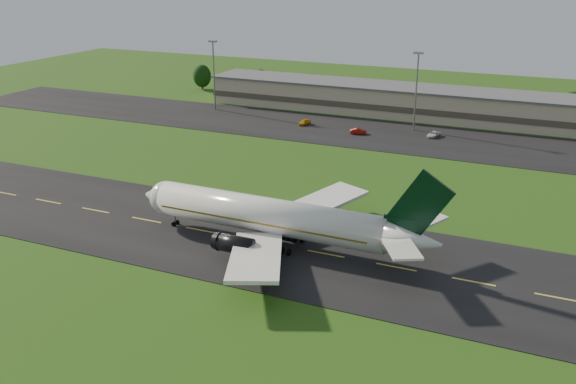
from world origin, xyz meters
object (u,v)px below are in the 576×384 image
at_px(light_mast_centre, 417,82).
at_px(terminal, 433,104).
at_px(airliner, 273,217).
at_px(service_vehicle_a, 304,122).
at_px(light_mast_west, 214,67).
at_px(service_vehicle_c, 434,134).
at_px(service_vehicle_b, 358,131).

bearing_deg(light_mast_centre, terminal, 85.05).
distance_m(airliner, service_vehicle_a, 77.97).
bearing_deg(service_vehicle_a, light_mast_centre, 24.28).
relative_size(light_mast_west, service_vehicle_c, 4.32).
distance_m(service_vehicle_b, service_vehicle_c, 18.97).
distance_m(light_mast_west, light_mast_centre, 60.00).
height_order(terminal, service_vehicle_b, terminal).
bearing_deg(light_mast_centre, service_vehicle_a, -167.21).
distance_m(service_vehicle_a, service_vehicle_b, 16.78).
bearing_deg(service_vehicle_a, terminal, 48.71).
relative_size(terminal, light_mast_west, 7.13).
xyz_separation_m(light_mast_west, light_mast_centre, (60.00, 0.00, 0.00)).
distance_m(terminal, light_mast_west, 64.10).
bearing_deg(service_vehicle_c, service_vehicle_a, -167.26).
bearing_deg(light_mast_west, service_vehicle_c, -4.10).
distance_m(airliner, terminal, 96.29).
xyz_separation_m(service_vehicle_b, service_vehicle_c, (18.26, 5.12, -0.05)).
relative_size(airliner, service_vehicle_c, 10.89).
bearing_deg(light_mast_centre, service_vehicle_c, -37.01).
distance_m(light_mast_centre, service_vehicle_b, 19.57).
bearing_deg(light_mast_west, airliner, -54.45).
distance_m(light_mast_centre, service_vehicle_a, 31.45).
distance_m(terminal, service_vehicle_c, 21.74).
height_order(airliner, terminal, airliner).
bearing_deg(airliner, service_vehicle_a, 109.67).
xyz_separation_m(light_mast_centre, service_vehicle_c, (6.30, -4.75, -11.98)).
xyz_separation_m(airliner, light_mast_centre, (2.83, 80.01, 8.08)).
distance_m(light_mast_west, service_vehicle_b, 50.47).
distance_m(light_mast_centre, service_vehicle_c, 14.35).
height_order(terminal, service_vehicle_a, terminal).
relative_size(airliner, service_vehicle_a, 11.84).
height_order(light_mast_centre, service_vehicle_b, light_mast_centre).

